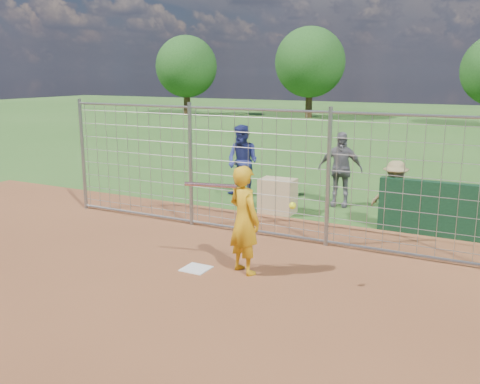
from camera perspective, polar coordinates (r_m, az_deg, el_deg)
The scene contains 11 objects.
ground at distance 9.15m, azimuth -4.03°, elevation -7.83°, with size 100.00×100.00×0.00m, color #2D591E.
infield_dirt at distance 7.01m, azimuth -17.50°, elevation -15.11°, with size 18.00×18.00×0.00m, color brown.
home_plate at distance 8.99m, azimuth -4.71°, elevation -8.16°, with size 0.43×0.43×0.02m, color silver.
dugout_wall at distance 11.25m, azimuth 21.10°, elevation -1.82°, with size 2.60×0.20×1.10m, color #11381E.
batter at distance 8.57m, azimuth 0.44°, elevation -3.01°, with size 0.65×0.42×1.77m, color gold.
bystander_a at distance 13.83m, azimuth 0.28°, elevation 3.29°, with size 0.91×0.71×1.88m, color navy.
bystander_b at distance 13.11m, azimuth 10.63°, elevation 2.40°, with size 1.07×0.44×1.82m, color slate.
bystander_c at distance 11.57m, azimuth 16.15°, elevation -0.25°, with size 0.92×0.53×1.42m, color #988353.
equipment_bin at distance 12.39m, azimuth 4.03°, elevation -0.41°, with size 0.80×0.55×0.80m, color tan.
equipment_in_play at distance 8.29m, azimuth -1.17°, elevation 0.25°, with size 1.92×0.29×0.23m.
backstop_fence at distance 10.50m, azimuth 1.60°, elevation 2.02°, with size 9.08×0.08×2.60m.
Camera 1 is at (4.54, -7.27, 3.21)m, focal length 40.00 mm.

